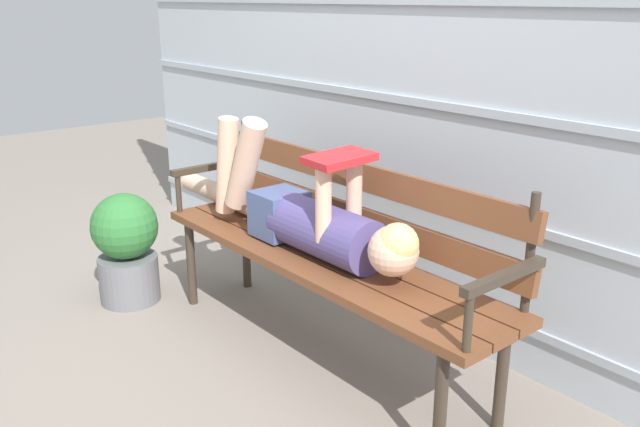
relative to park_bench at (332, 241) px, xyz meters
The scene contains 5 objects.
ground_plane 0.57m from the park_bench, 90.00° to the right, with size 12.00×12.00×0.00m, color gray.
house_siding 0.91m from the park_bench, 90.00° to the left, with size 4.80×0.08×2.54m.
park_bench is the anchor object (origin of this frame).
reclining_person 0.17m from the park_bench, 150.29° to the right, with size 1.73×0.26×0.53m.
potted_plant 1.17m from the park_bench, 156.32° to the right, with size 0.33×0.33×0.57m.
Camera 1 is at (2.00, -1.49, 1.50)m, focal length 37.51 mm.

